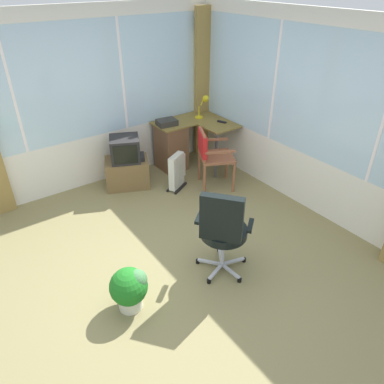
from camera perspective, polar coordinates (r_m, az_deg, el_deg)
name	(u,v)px	position (r m, az deg, el deg)	size (l,w,h in m)	color
ground	(170,272)	(4.18, -3.50, -12.41)	(5.51, 5.71, 0.06)	olive
north_window_panel	(75,105)	(5.44, -17.99, 12.86)	(4.51, 0.07, 2.52)	silver
east_window_panel	(320,121)	(4.89, 19.51, 10.53)	(0.07, 4.71, 2.52)	silver
curtain_corner	(203,86)	(6.31, 1.77, 16.36)	(0.31, 0.07, 2.42)	olive
desk	(174,144)	(6.01, -2.85, 7.55)	(1.11, 1.01, 0.78)	olive
desk_lamp	(205,103)	(6.04, 2.01, 13.78)	(0.24, 0.20, 0.37)	yellow
tv_remote	(222,122)	(5.93, 4.71, 10.95)	(0.04, 0.15, 0.02)	black
paper_tray	(167,122)	(5.80, -3.98, 10.88)	(0.30, 0.23, 0.09)	#2C2B26
wooden_armchair	(209,151)	(5.36, 2.71, 6.43)	(0.65, 0.64, 0.90)	brown
office_chair	(223,228)	(3.73, 4.86, -5.64)	(0.61, 0.61, 1.06)	#B7B7BF
tv_on_stand	(127,165)	(5.57, -10.20, 4.23)	(0.77, 0.67, 0.79)	brown
space_heater	(177,171)	(5.46, -2.33, 3.32)	(0.40, 0.32, 0.56)	silver
potted_plant	(130,287)	(3.65, -9.76, -14.57)	(0.37, 0.37, 0.46)	beige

